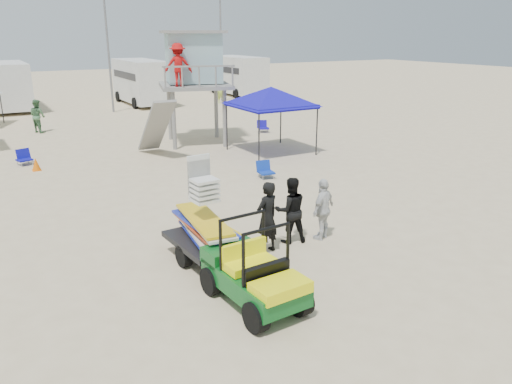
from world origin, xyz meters
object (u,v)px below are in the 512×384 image
utility_cart (254,268)px  canopy_blue (271,90)px  lifeguard_tower (191,62)px  man_left (267,218)px  surf_trailer (205,224)px

utility_cart → canopy_blue: 13.50m
canopy_blue → lifeguard_tower: bearing=121.0°
man_left → lifeguard_tower: 13.64m
man_left → canopy_blue: size_ratio=0.54×
man_left → lifeguard_tower: bearing=-120.9°
surf_trailer → canopy_blue: (7.24, 8.89, 1.87)m
surf_trailer → lifeguard_tower: 13.83m
utility_cart → lifeguard_tower: 16.00m
canopy_blue → surf_trailer: bearing=-129.2°
surf_trailer → lifeguard_tower: bearing=68.1°
utility_cart → man_left: bearing=53.2°
surf_trailer → canopy_blue: size_ratio=0.78×
utility_cart → surf_trailer: size_ratio=0.91×
utility_cart → lifeguard_tower: (5.05, 14.87, 3.04)m
utility_cart → surf_trailer: bearing=89.9°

